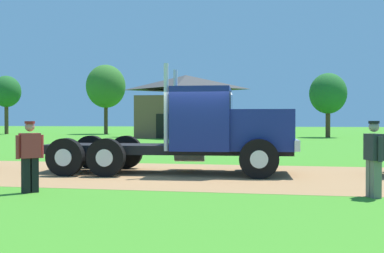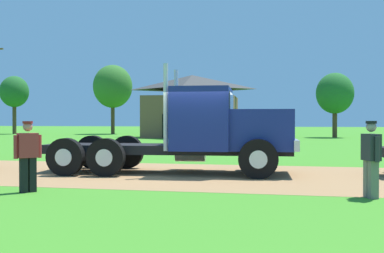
# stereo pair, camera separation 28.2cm
# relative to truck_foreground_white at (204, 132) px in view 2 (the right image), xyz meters

# --- Properties ---
(ground_plane) EXTENTS (200.00, 200.00, 0.00)m
(ground_plane) POSITION_rel_truck_foreground_white_xyz_m (-0.26, -0.47, -1.30)
(ground_plane) COLOR #3F8823
(dirt_track) EXTENTS (120.00, 6.82, 0.01)m
(dirt_track) POSITION_rel_truck_foreground_white_xyz_m (-0.26, -0.47, -1.29)
(dirt_track) COLOR #A1754A
(dirt_track) RESTS_ON ground_plane
(truck_foreground_white) EXTENTS (8.02, 3.16, 3.36)m
(truck_foreground_white) POSITION_rel_truck_foreground_white_xyz_m (0.00, 0.00, 0.00)
(truck_foreground_white) COLOR black
(truck_foreground_white) RESTS_ON ground_plane
(visitor_standing_near) EXTENTS (0.39, 0.60, 1.66)m
(visitor_standing_near) POSITION_rel_truck_foreground_white_xyz_m (4.34, -3.92, -0.40)
(visitor_standing_near) COLOR #2D2D33
(visitor_standing_near) RESTS_ON ground_plane
(visitor_by_barrel) EXTENTS (0.49, 0.50, 1.65)m
(visitor_by_barrel) POSITION_rel_truck_foreground_white_xyz_m (-3.33, -4.66, -0.40)
(visitor_by_barrel) COLOR #B22D33
(visitor_by_barrel) RESTS_ON ground_plane
(shed_building) EXTENTS (9.25, 8.16, 5.97)m
(shed_building) POSITION_rel_truck_foreground_white_xyz_m (-6.63, 30.32, 1.59)
(shed_building) COLOR brown
(shed_building) RESTS_ON ground_plane
(tree_left) EXTENTS (3.32, 3.32, 6.80)m
(tree_left) POSITION_rel_truck_foreground_white_xyz_m (-29.10, 36.02, 3.62)
(tree_left) COLOR #513823
(tree_left) RESTS_ON ground_plane
(tree_mid) EXTENTS (4.58, 4.58, 8.11)m
(tree_mid) POSITION_rel_truck_foreground_white_xyz_m (-17.79, 38.38, 4.26)
(tree_mid) COLOR #513823
(tree_mid) RESTS_ON ground_plane
(tree_right) EXTENTS (3.50, 3.50, 6.10)m
(tree_right) POSITION_rel_truck_foreground_white_xyz_m (6.76, 32.11, 2.85)
(tree_right) COLOR #513823
(tree_right) RESTS_ON ground_plane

